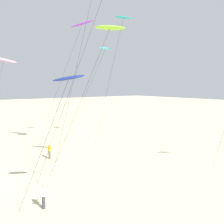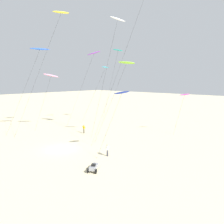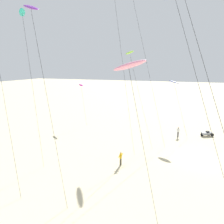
{
  "view_description": "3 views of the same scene",
  "coord_description": "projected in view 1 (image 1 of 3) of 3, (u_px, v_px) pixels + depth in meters",
  "views": [
    {
      "loc": [
        25.35,
        -5.01,
        8.29
      ],
      "look_at": [
        0.51,
        13.17,
        5.34
      ],
      "focal_mm": 47.98,
      "sensor_mm": 36.0,
      "label": 1
    },
    {
      "loc": [
        26.49,
        -17.26,
        10.28
      ],
      "look_at": [
        -0.46,
        11.84,
        4.24
      ],
      "focal_mm": 34.15,
      "sensor_mm": 36.0,
      "label": 2
    },
    {
      "loc": [
        -24.77,
        2.49,
        11.06
      ],
      "look_at": [
        0.77,
        11.55,
        4.82
      ],
      "focal_mm": 31.92,
      "sensor_mm": 36.0,
      "label": 3
    }
  ],
  "objects": [
    {
      "name": "kite_purple",
      "position": [
        82.0,
        25.0,
        39.17
      ],
      "size": [
        4.79,
        6.59,
        16.71
      ],
      "color": "purple",
      "rests_on": "ground"
    },
    {
      "name": "kite_pink",
      "position": [
        4.0,
        60.0,
        35.87
      ],
      "size": [
        3.22,
        4.44,
        11.59
      ],
      "color": "pink",
      "rests_on": "ground"
    },
    {
      "name": "kite_navy",
      "position": [
        68.0,
        79.0,
        18.59
      ],
      "size": [
        2.89,
        3.7,
        8.93
      ],
      "color": "navy",
      "rests_on": "ground"
    },
    {
      "name": "kite_cyan",
      "position": [
        105.0,
        51.0,
        42.27
      ],
      "size": [
        4.04,
        5.68,
        13.45
      ],
      "color": "#33BFE0",
      "rests_on": "ground"
    },
    {
      "name": "kite_lime",
      "position": [
        109.0,
        29.0,
        25.33
      ],
      "size": [
        4.47,
        5.43,
        13.35
      ],
      "color": "#8CD833",
      "rests_on": "ground"
    },
    {
      "name": "kite_teal",
      "position": [
        123.0,
        20.0,
        38.74
      ],
      "size": [
        3.26,
        4.04,
        17.11
      ],
      "color": "teal",
      "rests_on": "ground"
    },
    {
      "name": "kite_flyer_nearest",
      "position": [
        49.0,
        151.0,
        32.89
      ],
      "size": [
        0.56,
        0.53,
        1.67
      ],
      "color": "#4C4738",
      "rests_on": "ground"
    },
    {
      "name": "kite_flyer_middle",
      "position": [
        43.0,
        196.0,
        19.75
      ],
      "size": [
        0.72,
        0.71,
        1.67
      ],
      "color": "#33333D",
      "rests_on": "ground"
    }
  ]
}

